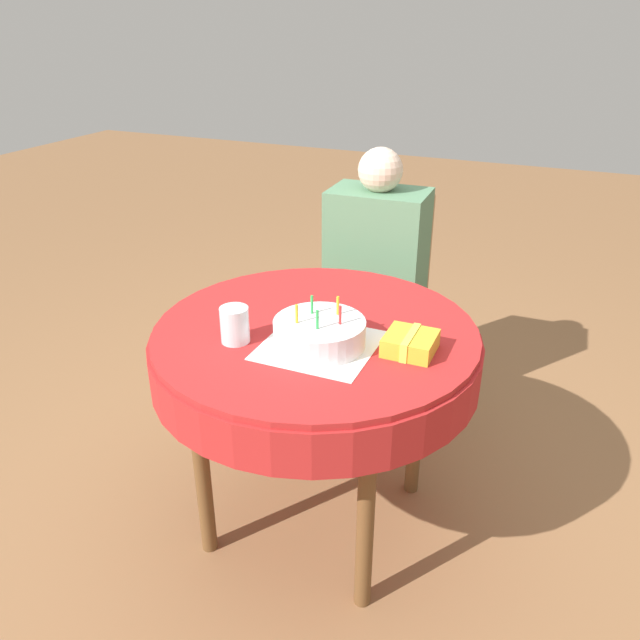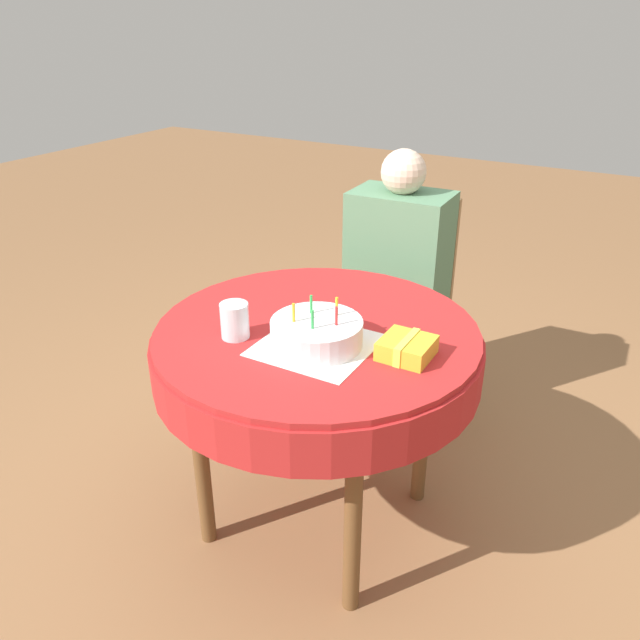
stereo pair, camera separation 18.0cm
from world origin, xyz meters
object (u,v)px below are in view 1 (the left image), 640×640
(birthday_cake, at_px, (319,333))
(drinking_glass, at_px, (235,325))
(person, at_px, (375,262))
(gift_box, at_px, (410,343))
(chair, at_px, (380,295))

(birthday_cake, height_order, drinking_glass, birthday_cake)
(person, height_order, drinking_glass, person)
(birthday_cake, bearing_deg, gift_box, 15.49)
(chair, relative_size, drinking_glass, 8.75)
(birthday_cake, distance_m, gift_box, 0.25)
(person, distance_m, gift_box, 0.87)
(chair, xyz_separation_m, drinking_glass, (-0.11, -1.02, 0.31))
(person, distance_m, drinking_glass, 0.94)
(birthday_cake, relative_size, drinking_glass, 2.48)
(person, height_order, birthday_cake, person)
(chair, xyz_separation_m, gift_box, (0.37, -0.88, 0.28))
(person, relative_size, drinking_glass, 10.82)
(birthday_cake, bearing_deg, person, 98.04)
(chair, distance_m, drinking_glass, 1.07)
(gift_box, bearing_deg, drinking_glass, -163.78)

